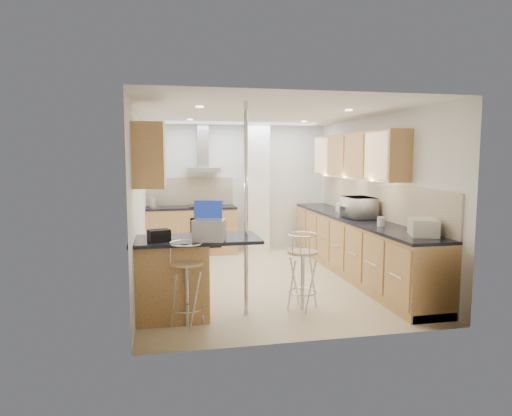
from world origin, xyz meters
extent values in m
plane|color=beige|center=(0.00, 0.00, 0.00)|extent=(4.80, 4.80, 0.00)
cube|color=white|center=(0.00, 2.40, 1.25)|extent=(3.60, 0.04, 2.50)
cube|color=white|center=(0.00, -2.40, 1.25)|extent=(3.60, 0.04, 2.50)
cube|color=white|center=(-1.80, 0.00, 1.25)|extent=(0.04, 4.80, 2.50)
cube|color=white|center=(1.80, 0.00, 1.25)|extent=(0.04, 4.80, 2.50)
cube|color=white|center=(0.00, 0.00, 2.50)|extent=(3.60, 4.80, 0.02)
cube|color=#A06740|center=(1.63, 0.40, 1.88)|extent=(0.34, 3.00, 0.72)
cube|color=#A06740|center=(-1.63, -1.35, 1.88)|extent=(0.34, 0.62, 0.72)
cube|color=beige|center=(1.79, 0.00, 1.18)|extent=(0.03, 4.40, 0.56)
cube|color=beige|center=(-0.95, 2.38, 1.18)|extent=(1.70, 0.03, 0.56)
cube|color=white|center=(0.35, 2.20, 1.25)|extent=(0.45, 0.40, 2.50)
cube|color=#B3B6B8|center=(-0.70, 2.15, 1.62)|extent=(0.62, 0.48, 0.08)
cube|color=#B3B6B8|center=(-0.70, 2.29, 2.06)|extent=(0.22, 0.20, 0.88)
cylinder|color=silver|center=(-0.53, -1.45, 1.25)|extent=(0.05, 0.05, 2.50)
cube|color=black|center=(-0.70, 1.79, 0.45)|extent=(0.58, 0.02, 0.58)
cube|color=black|center=(-0.70, 2.10, 0.93)|extent=(0.58, 0.50, 0.02)
cube|color=tan|center=(0.00, 1.80, 2.48)|extent=(2.80, 0.35, 0.02)
cube|color=#A06740|center=(1.50, 0.00, 0.44)|extent=(0.60, 4.40, 0.88)
cube|color=black|center=(1.50, 0.00, 0.90)|extent=(0.63, 4.40, 0.04)
cube|color=#A06740|center=(-0.95, 2.10, 0.44)|extent=(1.70, 0.60, 0.88)
cube|color=black|center=(-0.95, 2.10, 0.90)|extent=(1.70, 0.63, 0.04)
cube|color=#A06740|center=(-1.12, -1.45, 0.45)|extent=(1.35, 0.62, 0.90)
cube|color=black|center=(-1.12, -1.45, 0.92)|extent=(1.47, 0.72, 0.04)
imported|color=silver|center=(1.50, -0.09, 1.08)|extent=(0.40, 0.59, 0.33)
cube|color=#999BA1|center=(-0.98, -1.67, 1.06)|extent=(0.40, 0.35, 0.24)
cube|color=black|center=(-1.53, -1.56, 1.00)|extent=(0.27, 0.23, 0.12)
cylinder|color=beige|center=(1.43, 0.40, 1.00)|extent=(0.15, 0.15, 0.17)
cylinder|color=beige|center=(1.52, 0.78, 1.00)|extent=(0.12, 0.12, 0.15)
cylinder|color=beige|center=(1.45, -0.23, 1.02)|extent=(0.18, 0.18, 0.21)
cylinder|color=silver|center=(1.43, -0.97, 0.98)|extent=(0.12, 0.12, 0.13)
cube|color=beige|center=(1.59, -1.75, 1.02)|extent=(0.42, 0.47, 0.20)
cylinder|color=#B3B6B8|center=(-1.65, 2.07, 1.03)|extent=(0.16, 0.16, 0.22)
camera|label=1|loc=(-1.48, -6.66, 1.86)|focal=32.00mm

